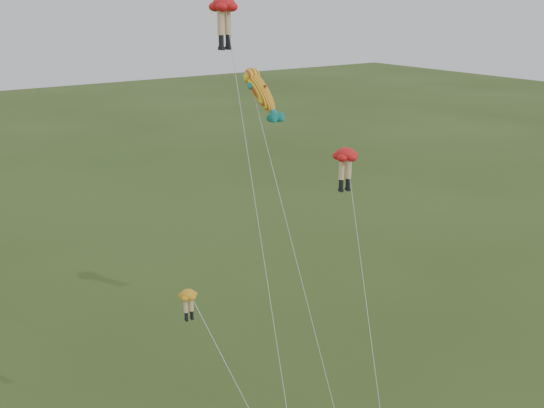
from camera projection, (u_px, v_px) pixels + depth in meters
legs_kite_red_high at (225, 13)px, 34.07m from camera, size 4.91×13.42×22.26m
legs_kite_red_mid at (346, 160)px, 36.98m from camera, size 6.18×10.68×13.53m
legs_kite_yellow at (194, 307)px, 27.96m from camera, size 3.05×5.58×9.40m
fish_kite at (261, 93)px, 29.74m from camera, size 1.62×7.69×19.13m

